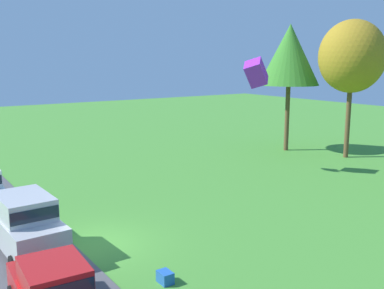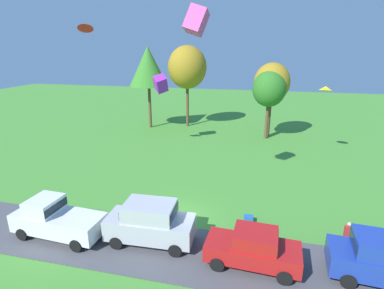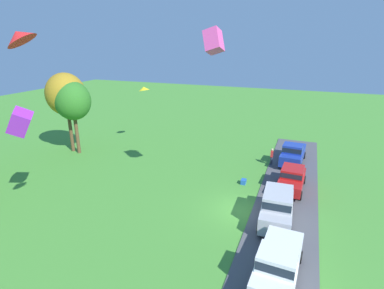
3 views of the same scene
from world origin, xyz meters
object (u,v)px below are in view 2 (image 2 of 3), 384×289
object	(u,v)px
car_suv_near_entrance	(150,221)
kite_box_over_trees	(196,21)
kite_box_low_drifter	(161,84)
tree_far_right	(187,67)
kite_delta_mid_center	(326,88)
cooler_box	(248,219)
car_pickup_by_flagpole	(56,218)
person_beside_suv	(347,237)
kite_delta_topmost	(85,26)
car_sedan_mid_row	(253,247)
tree_center_back	(272,83)
tree_far_left	(148,67)
tree_right_of_center	(269,89)

from	to	relation	value
car_suv_near_entrance	kite_box_over_trees	xyz separation A→B (m)	(1.33, 4.97, 10.12)
car_suv_near_entrance	kite_box_low_drifter	size ratio (longest dim) A/B	3.09
tree_far_right	kite_delta_mid_center	xyz separation A→B (m)	(14.83, -9.16, -1.03)
cooler_box	kite_box_low_drifter	size ratio (longest dim) A/B	0.37
kite_box_over_trees	car_pickup_by_flagpole	bearing A→B (deg)	-139.63
car_pickup_by_flagpole	cooler_box	world-z (taller)	car_pickup_by_flagpole
person_beside_suv	kite_delta_topmost	world-z (taller)	kite_delta_topmost
car_suv_near_entrance	car_sedan_mid_row	distance (m)	5.39
tree_center_back	kite_delta_mid_center	size ratio (longest dim) A/B	7.00
car_suv_near_entrance	kite_delta_topmost	bearing A→B (deg)	131.41
person_beside_suv	kite_box_low_drifter	size ratio (longest dim) A/B	1.13
car_pickup_by_flagpole	kite_box_low_drifter	world-z (taller)	kite_box_low_drifter
tree_far_left	tree_far_right	distance (m)	4.88
kite_delta_topmost	kite_box_low_drifter	bearing A→B (deg)	56.18
car_sedan_mid_row	kite_delta_mid_center	bearing A→B (deg)	72.01
kite_delta_topmost	car_pickup_by_flagpole	bearing A→B (deg)	-71.79
tree_far_right	kite_delta_mid_center	size ratio (longest dim) A/B	8.54
person_beside_suv	kite_box_low_drifter	world-z (taller)	kite_box_low_drifter
tree_far_left	car_suv_near_entrance	bearing A→B (deg)	-69.26
tree_far_left	kite_delta_mid_center	xyz separation A→B (m)	(19.37, -7.39, -1.17)
kite_box_low_drifter	kite_delta_mid_center	distance (m)	15.31
person_beside_suv	tree_far_left	distance (m)	29.29
tree_center_back	kite_delta_topmost	world-z (taller)	kite_delta_topmost
person_beside_suv	tree_right_of_center	bearing A→B (deg)	101.40
car_suv_near_entrance	person_beside_suv	size ratio (longest dim) A/B	2.73
tree_center_back	person_beside_suv	bearing A→B (deg)	-79.80
cooler_box	kite_box_low_drifter	xyz separation A→B (m)	(-9.65, 12.63, 6.34)
cooler_box	kite_delta_mid_center	size ratio (longest dim) A/B	0.47
person_beside_suv	tree_center_back	world-z (taller)	tree_center_back
tree_right_of_center	tree_center_back	size ratio (longest dim) A/B	0.91
car_suv_near_entrance	tree_right_of_center	xyz separation A→B (m)	(5.95, 21.33, 4.34)
car_pickup_by_flagpole	kite_delta_topmost	size ratio (longest dim) A/B	4.13
car_sedan_mid_row	kite_box_low_drifter	world-z (taller)	kite_box_low_drifter
car_suv_near_entrance	kite_box_over_trees	world-z (taller)	kite_box_over_trees
car_suv_near_entrance	person_beside_suv	xyz separation A→B (m)	(9.94, 1.56, -0.42)
car_pickup_by_flagpole	tree_far_left	world-z (taller)	tree_far_left
car_pickup_by_flagpole	tree_center_back	distance (m)	26.16
kite_box_over_trees	car_sedan_mid_row	bearing A→B (deg)	-54.16
tree_far_right	tree_center_back	size ratio (longest dim) A/B	1.22
tree_right_of_center	kite_box_low_drifter	world-z (taller)	tree_right_of_center
tree_far_left	tree_right_of_center	bearing A→B (deg)	-6.74
tree_far_left	kite_delta_topmost	bearing A→B (deg)	-89.78
tree_right_of_center	kite_delta_mid_center	world-z (taller)	tree_right_of_center
person_beside_suv	kite_delta_topmost	distance (m)	23.02
kite_delta_mid_center	person_beside_suv	bearing A→B (deg)	-92.82
car_pickup_by_flagpole	car_sedan_mid_row	size ratio (longest dim) A/B	1.14
car_sedan_mid_row	tree_far_right	bearing A→B (deg)	110.58
kite_delta_topmost	kite_delta_mid_center	bearing A→B (deg)	16.77
tree_far_right	car_suv_near_entrance	bearing A→B (deg)	-80.42
tree_far_left	car_pickup_by_flagpole	bearing A→B (deg)	-81.61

